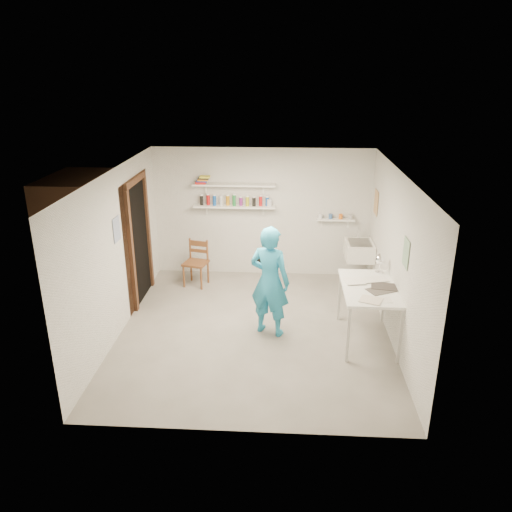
# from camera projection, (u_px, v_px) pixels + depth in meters

# --- Properties ---
(floor) EXTENTS (4.00, 4.50, 0.02)m
(floor) POSITION_uv_depth(u_px,v_px,m) (254.00, 331.00, 7.56)
(floor) COLOR slate
(floor) RESTS_ON ground
(ceiling) EXTENTS (4.00, 4.50, 0.02)m
(ceiling) POSITION_uv_depth(u_px,v_px,m) (254.00, 172.00, 6.70)
(ceiling) COLOR silver
(ceiling) RESTS_ON wall_back
(wall_back) EXTENTS (4.00, 0.02, 2.40)m
(wall_back) POSITION_uv_depth(u_px,v_px,m) (262.00, 213.00, 9.24)
(wall_back) COLOR silver
(wall_back) RESTS_ON ground
(wall_front) EXTENTS (4.00, 0.02, 2.40)m
(wall_front) POSITION_uv_depth(u_px,v_px,m) (240.00, 336.00, 5.02)
(wall_front) COLOR silver
(wall_front) RESTS_ON ground
(wall_left) EXTENTS (0.02, 4.50, 2.40)m
(wall_left) POSITION_uv_depth(u_px,v_px,m) (117.00, 253.00, 7.24)
(wall_left) COLOR silver
(wall_left) RESTS_ON ground
(wall_right) EXTENTS (0.02, 4.50, 2.40)m
(wall_right) POSITION_uv_depth(u_px,v_px,m) (397.00, 259.00, 7.02)
(wall_right) COLOR silver
(wall_right) RESTS_ON ground
(doorway_recess) EXTENTS (0.02, 0.90, 2.00)m
(doorway_recess) POSITION_uv_depth(u_px,v_px,m) (139.00, 242.00, 8.29)
(doorway_recess) COLOR black
(doorway_recess) RESTS_ON wall_left
(corridor_box) EXTENTS (1.40, 1.50, 2.10)m
(corridor_box) POSITION_uv_depth(u_px,v_px,m) (97.00, 239.00, 8.32)
(corridor_box) COLOR brown
(corridor_box) RESTS_ON ground
(door_lintel) EXTENTS (0.06, 1.05, 0.10)m
(door_lintel) POSITION_uv_depth(u_px,v_px,m) (135.00, 180.00, 7.92)
(door_lintel) COLOR brown
(door_lintel) RESTS_ON wall_left
(door_jamb_near) EXTENTS (0.06, 0.10, 2.00)m
(door_jamb_near) POSITION_uv_depth(u_px,v_px,m) (132.00, 253.00, 7.83)
(door_jamb_near) COLOR brown
(door_jamb_near) RESTS_ON ground
(door_jamb_far) EXTENTS (0.06, 0.10, 2.00)m
(door_jamb_far) POSITION_uv_depth(u_px,v_px,m) (148.00, 233.00, 8.76)
(door_jamb_far) COLOR brown
(door_jamb_far) RESTS_ON ground
(shelf_lower) EXTENTS (1.50, 0.22, 0.03)m
(shelf_lower) POSITION_uv_depth(u_px,v_px,m) (234.00, 206.00, 9.09)
(shelf_lower) COLOR white
(shelf_lower) RESTS_ON wall_back
(shelf_upper) EXTENTS (1.50, 0.22, 0.03)m
(shelf_upper) POSITION_uv_depth(u_px,v_px,m) (234.00, 185.00, 8.95)
(shelf_upper) COLOR white
(shelf_upper) RESTS_ON wall_back
(ledge_shelf) EXTENTS (0.70, 0.14, 0.03)m
(ledge_shelf) POSITION_uv_depth(u_px,v_px,m) (335.00, 220.00, 9.11)
(ledge_shelf) COLOR white
(ledge_shelf) RESTS_ON wall_back
(poster_left) EXTENTS (0.01, 0.28, 0.36)m
(poster_left) POSITION_uv_depth(u_px,v_px,m) (117.00, 229.00, 7.17)
(poster_left) COLOR #334C7F
(poster_left) RESTS_ON wall_left
(poster_right_a) EXTENTS (0.01, 0.34, 0.42)m
(poster_right_a) POSITION_uv_depth(u_px,v_px,m) (376.00, 202.00, 8.58)
(poster_right_a) COLOR #995933
(poster_right_a) RESTS_ON wall_right
(poster_right_b) EXTENTS (0.01, 0.30, 0.38)m
(poster_right_b) POSITION_uv_depth(u_px,v_px,m) (406.00, 253.00, 6.40)
(poster_right_b) COLOR #3F724C
(poster_right_b) RESTS_ON wall_right
(belfast_sink) EXTENTS (0.48, 0.60, 0.30)m
(belfast_sink) POSITION_uv_depth(u_px,v_px,m) (359.00, 250.00, 8.80)
(belfast_sink) COLOR white
(belfast_sink) RESTS_ON wall_right
(man) EXTENTS (0.71, 0.60, 1.67)m
(man) POSITION_uv_depth(u_px,v_px,m) (270.00, 281.00, 7.21)
(man) COLOR #2796C3
(man) RESTS_ON ground
(wall_clock) EXTENTS (0.29, 0.14, 0.30)m
(wall_clock) POSITION_uv_depth(u_px,v_px,m) (265.00, 258.00, 7.31)
(wall_clock) COLOR beige
(wall_clock) RESTS_ON man
(wooden_chair) EXTENTS (0.48, 0.46, 0.85)m
(wooden_chair) POSITION_uv_depth(u_px,v_px,m) (196.00, 263.00, 8.97)
(wooden_chair) COLOR brown
(wooden_chair) RESTS_ON ground
(work_table) EXTENTS (0.76, 1.27, 0.85)m
(work_table) POSITION_uv_depth(u_px,v_px,m) (368.00, 314.00, 7.15)
(work_table) COLOR white
(work_table) RESTS_ON ground
(desk_lamp) EXTENTS (0.16, 0.16, 0.16)m
(desk_lamp) POSITION_uv_depth(u_px,v_px,m) (380.00, 259.00, 7.38)
(desk_lamp) COLOR white
(desk_lamp) RESTS_ON work_table
(spray_cans) EXTENTS (1.34, 0.06, 0.17)m
(spray_cans) POSITION_uv_depth(u_px,v_px,m) (234.00, 201.00, 9.06)
(spray_cans) COLOR black
(spray_cans) RESTS_ON shelf_lower
(book_stack) EXTENTS (0.26, 0.14, 0.14)m
(book_stack) POSITION_uv_depth(u_px,v_px,m) (203.00, 180.00, 8.95)
(book_stack) COLOR red
(book_stack) RESTS_ON shelf_upper
(ledge_pots) EXTENTS (0.48, 0.07, 0.09)m
(ledge_pots) POSITION_uv_depth(u_px,v_px,m) (336.00, 216.00, 9.09)
(ledge_pots) COLOR silver
(ledge_pots) RESTS_ON ledge_shelf
(papers) EXTENTS (0.30, 0.22, 0.02)m
(papers) POSITION_uv_depth(u_px,v_px,m) (370.00, 286.00, 6.99)
(papers) COLOR silver
(papers) RESTS_ON work_table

